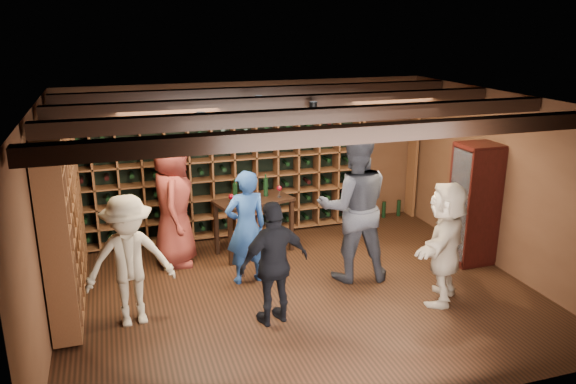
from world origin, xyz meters
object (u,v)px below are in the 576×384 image
object	(u,v)px
man_grey_suit	(354,207)
display_cabinet	(474,206)
guest_khaki	(129,261)
guest_red_floral	(173,202)
man_blue_shirt	(246,227)
guest_woman_black	(274,263)
tasting_table	(254,205)
guest_beige	(445,242)

from	to	relation	value
man_grey_suit	display_cabinet	bearing A→B (deg)	-169.55
display_cabinet	guest_khaki	distance (m)	4.84
guest_red_floral	guest_khaki	distance (m)	1.72
man_blue_shirt	guest_woman_black	bearing A→B (deg)	87.05
guest_khaki	tasting_table	xyz separation A→B (m)	(1.88, 1.60, -0.03)
display_cabinet	guest_khaki	world-z (taller)	display_cabinet
guest_woman_black	guest_khaki	world-z (taller)	guest_khaki
man_blue_shirt	man_grey_suit	distance (m)	1.47
guest_woman_black	guest_red_floral	bearing A→B (deg)	-78.87
man_blue_shirt	guest_red_floral	xyz separation A→B (m)	(-0.85, 0.90, 0.16)
guest_beige	tasting_table	world-z (taller)	guest_beige
guest_woman_black	display_cabinet	bearing A→B (deg)	-178.85
man_grey_suit	guest_red_floral	distance (m)	2.57
display_cabinet	man_blue_shirt	bearing A→B (deg)	173.80
man_blue_shirt	tasting_table	bearing A→B (deg)	-115.83
display_cabinet	guest_khaki	bearing A→B (deg)	-176.38
man_blue_shirt	guest_red_floral	size ratio (longest dim) A/B	0.83
tasting_table	guest_woman_black	bearing A→B (deg)	-112.19
guest_red_floral	guest_woman_black	size ratio (longest dim) A/B	1.26
guest_red_floral	guest_khaki	size ratio (longest dim) A/B	1.20
guest_woman_black	guest_khaki	distance (m)	1.66
display_cabinet	guest_beige	xyz separation A→B (m)	(-1.06, -0.92, -0.07)
man_grey_suit	guest_red_floral	size ratio (longest dim) A/B	1.09
display_cabinet	guest_woman_black	bearing A→B (deg)	-166.23
display_cabinet	tasting_table	world-z (taller)	display_cabinet
display_cabinet	tasting_table	xyz separation A→B (m)	(-2.94, 1.30, -0.10)
tasting_table	man_grey_suit	bearing A→B (deg)	-63.89
man_blue_shirt	man_grey_suit	bearing A→B (deg)	161.60
man_blue_shirt	guest_khaki	size ratio (longest dim) A/B	1.00
guest_beige	tasting_table	size ratio (longest dim) A/B	1.27
display_cabinet	man_grey_suit	bearing A→B (deg)	178.85
guest_khaki	guest_red_floral	bearing A→B (deg)	60.99
guest_red_floral	guest_woman_black	xyz separation A→B (m)	(0.90, -2.05, -0.19)
display_cabinet	guest_beige	world-z (taller)	display_cabinet
guest_woman_black	man_blue_shirt	bearing A→B (deg)	-99.90
tasting_table	guest_beige	bearing A→B (deg)	-63.92
display_cabinet	guest_beige	bearing A→B (deg)	-138.91
man_grey_suit	guest_beige	bearing A→B (deg)	141.93
guest_red_floral	tasting_table	xyz separation A→B (m)	(1.19, 0.04, -0.18)
man_grey_suit	guest_khaki	xyz separation A→B (m)	(-2.95, -0.34, -0.24)
man_grey_suit	guest_woman_black	distance (m)	1.62
man_blue_shirt	guest_beige	distance (m)	2.57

